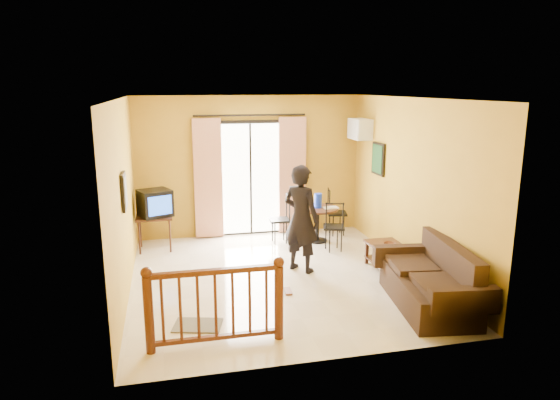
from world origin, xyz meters
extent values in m
plane|color=beige|center=(0.00, 0.00, 0.00)|extent=(5.00, 5.00, 0.00)
plane|color=white|center=(0.00, 0.00, 2.80)|extent=(5.00, 5.00, 0.00)
plane|color=#B78C23|center=(0.00, 2.50, 1.40)|extent=(4.50, 0.00, 4.50)
plane|color=#B78C23|center=(0.00, -2.50, 1.40)|extent=(4.50, 0.00, 4.50)
plane|color=#B78C23|center=(-2.25, 0.00, 1.40)|extent=(0.00, 5.00, 5.00)
plane|color=#B78C23|center=(2.25, 0.00, 1.40)|extent=(0.00, 5.00, 5.00)
cube|color=black|center=(0.00, 2.48, 1.15)|extent=(1.34, 0.03, 2.34)
cube|color=white|center=(0.00, 2.45, 1.15)|extent=(1.20, 0.04, 2.20)
cube|color=black|center=(0.00, 2.43, 1.15)|extent=(0.04, 0.02, 2.20)
cube|color=beige|center=(-0.85, 2.40, 1.20)|extent=(0.55, 0.08, 2.35)
cube|color=beige|center=(0.85, 2.40, 1.20)|extent=(0.55, 0.08, 2.35)
cylinder|color=black|center=(0.00, 2.40, 2.42)|extent=(2.20, 0.04, 0.04)
cube|color=black|center=(-1.90, 1.87, 0.63)|extent=(0.65, 0.54, 0.04)
cylinder|color=black|center=(-2.17, 1.65, 0.31)|extent=(0.04, 0.04, 0.63)
cylinder|color=black|center=(-1.63, 1.65, 0.31)|extent=(0.04, 0.04, 0.63)
cylinder|color=black|center=(-2.17, 2.08, 0.31)|extent=(0.04, 0.04, 0.63)
cylinder|color=black|center=(-1.63, 2.08, 0.31)|extent=(0.04, 0.04, 0.63)
cube|color=black|center=(-1.87, 1.87, 0.89)|extent=(0.68, 0.65, 0.49)
cube|color=blue|center=(-1.78, 1.64, 0.89)|extent=(0.41, 0.18, 0.35)
cube|color=black|center=(-2.22, -0.20, 1.55)|extent=(0.04, 0.42, 0.52)
cube|color=#5F5A52|center=(-2.19, -0.20, 1.55)|extent=(0.01, 0.34, 0.44)
cylinder|color=black|center=(1.18, 1.69, 0.66)|extent=(0.81, 0.81, 0.04)
cylinder|color=black|center=(1.18, 1.69, 0.33)|extent=(0.08, 0.08, 0.66)
cylinder|color=black|center=(1.18, 1.69, 0.01)|extent=(0.40, 0.40, 0.03)
cylinder|color=#1632CF|center=(1.18, 1.69, 0.82)|extent=(0.15, 0.15, 0.28)
cube|color=#EFE6CB|center=(1.41, 1.59, 0.69)|extent=(0.29, 0.20, 0.02)
cube|color=white|center=(2.10, 1.95, 2.15)|extent=(0.30, 0.60, 0.40)
cube|color=gray|center=(1.95, 1.95, 2.15)|extent=(0.02, 0.56, 0.36)
cube|color=black|center=(2.22, 1.30, 1.65)|extent=(0.04, 0.50, 0.60)
cube|color=black|center=(2.19, 1.30, 1.65)|extent=(0.01, 0.42, 0.52)
cube|color=black|center=(1.85, -0.13, 0.41)|extent=(0.53, 0.96, 0.04)
cube|color=black|center=(1.85, -0.13, 0.13)|extent=(0.49, 0.92, 0.03)
cube|color=black|center=(1.64, -0.56, 0.20)|extent=(0.05, 0.05, 0.41)
cube|color=black|center=(2.06, -0.56, 0.20)|extent=(0.05, 0.05, 0.41)
cube|color=black|center=(1.64, 0.29, 0.20)|extent=(0.05, 0.05, 0.41)
cube|color=black|center=(2.06, 0.29, 0.20)|extent=(0.05, 0.05, 0.41)
imported|color=brown|center=(1.85, -0.12, 0.46)|extent=(0.23, 0.23, 0.06)
cube|color=black|center=(1.80, -1.48, 0.21)|extent=(1.08, 1.81, 0.43)
cube|color=black|center=(2.12, -1.48, 0.59)|extent=(0.43, 1.72, 0.59)
cube|color=black|center=(1.80, -2.31, 0.45)|extent=(0.87, 0.29, 0.32)
cube|color=black|center=(1.80, -0.64, 0.45)|extent=(0.87, 0.29, 0.32)
cube|color=black|center=(1.75, -1.85, 0.46)|extent=(0.68, 0.77, 0.11)
cube|color=black|center=(1.75, -1.10, 0.46)|extent=(0.68, 0.77, 0.11)
imported|color=black|center=(0.45, 0.25, 0.88)|extent=(0.74, 0.76, 1.77)
cylinder|color=#471E0F|center=(-1.90, -1.90, 0.46)|extent=(0.11, 0.11, 0.92)
cylinder|color=#471E0F|center=(-0.40, -1.90, 0.46)|extent=(0.11, 0.11, 0.92)
sphere|color=#471E0F|center=(-1.90, -1.90, 0.97)|extent=(0.13, 0.13, 0.13)
sphere|color=#471E0F|center=(-0.40, -1.90, 0.97)|extent=(0.13, 0.13, 0.13)
cube|color=#471E0F|center=(-1.15, -1.90, 0.92)|extent=(1.55, 0.08, 0.06)
cube|color=#471E0F|center=(-1.15, -1.90, 0.10)|extent=(1.55, 0.06, 0.05)
cube|color=#5F5B4C|center=(-1.34, -1.37, 0.01)|extent=(0.68, 0.54, 0.02)
cube|color=brown|center=(-0.11, -0.59, 0.01)|extent=(0.12, 0.26, 0.03)
cube|color=brown|center=(0.03, -0.59, 0.01)|extent=(0.12, 0.26, 0.03)
camera|label=1|loc=(-1.61, -7.27, 2.98)|focal=32.00mm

